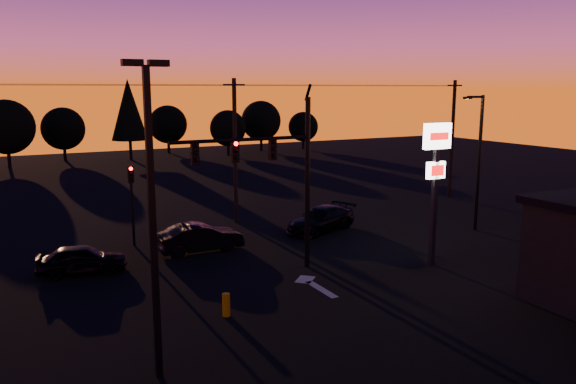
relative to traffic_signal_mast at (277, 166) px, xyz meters
The scene contains 21 objects.
ground 6.35m from the traffic_signal_mast, 88.59° to the right, with size 120.00×120.00×0.00m, color black.
lane_arrow 5.48m from the traffic_signal_mast, 75.57° to the right, with size 1.20×3.10×0.01m.
traffic_signal_mast is the anchor object (origin of this frame).
secondary_signal 9.19m from the traffic_signal_mast, 123.19° to the left, with size 0.30×0.31×4.35m.
parking_lot_light 10.19m from the traffic_signal_mast, 136.63° to the right, with size 1.25×0.30×9.14m.
pylon_sign 7.52m from the traffic_signal_mast, 19.36° to the right, with size 1.50×0.28×6.80m.
streetlight 14.10m from the traffic_signal_mast, ahead, with size 1.55×0.35×8.00m.
utility_pole_1 10.23m from the traffic_signal_mast, 78.16° to the left, with size 1.40×0.26×9.00m.
utility_pole_2 22.45m from the traffic_signal_mast, 26.47° to the left, with size 1.40×0.26×9.00m.
power_wires 10.85m from the traffic_signal_mast, 78.16° to the left, with size 36.00×1.22×0.07m.
bollard 7.10m from the traffic_signal_mast, 136.86° to the right, with size 0.29×0.29×0.87m, color #C39300.
tree_2 45.11m from the traffic_signal_mast, 102.68° to the left, with size 5.77×5.78×7.26m.
tree_3 48.18m from the traffic_signal_mast, 94.65° to the left, with size 4.95×4.95×6.22m.
tree_4 45.12m from the traffic_signal_mast, 86.06° to the left, with size 4.18×4.18×9.50m.
tree_5 50.84m from the traffic_signal_mast, 79.69° to the left, with size 4.95×4.95×6.22m.
tree_6 46.55m from the traffic_signal_mast, 71.06° to the left, with size 4.54×4.54×5.71m.
tree_7 51.53m from the traffic_signal_mast, 65.83° to the left, with size 5.36×5.36×6.74m.
tree_8 53.43m from the traffic_signal_mast, 59.50° to the left, with size 4.12×4.12×5.19m.
car_left 9.90m from the traffic_signal_mast, 154.09° to the left, with size 1.60×3.97×1.35m, color black.
car_mid 6.70m from the traffic_signal_mast, 113.58° to the left, with size 1.56×4.47×1.47m, color black.
car_right 8.99m from the traffic_signal_mast, 44.08° to the left, with size 2.00×4.92×1.43m, color black.
Camera 1 is at (-11.25, -18.35, 8.38)m, focal length 35.00 mm.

